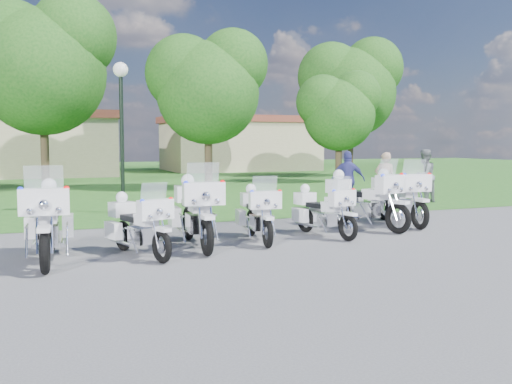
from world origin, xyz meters
name	(u,v)px	position (x,y,z in m)	size (l,w,h in m)	color
ground	(236,242)	(0.00, 0.00, 0.00)	(100.00, 100.00, 0.00)	#545459
grass_lawn	(97,175)	(0.00, 27.00, 0.00)	(100.00, 48.00, 0.01)	#246620
motorcycle_0	(48,220)	(-3.83, -0.63, 0.74)	(0.98, 2.63, 1.77)	black
motorcycle_1	(138,224)	(-2.24, -0.74, 0.60)	(1.10, 2.06, 1.43)	black
motorcycle_2	(195,211)	(-0.96, -0.16, 0.74)	(0.97, 2.62, 1.76)	black
motorcycle_3	(258,213)	(0.48, -0.03, 0.61)	(0.92, 2.16, 1.46)	black
motorcycle_4	(322,210)	(2.11, 0.03, 0.59)	(0.94, 2.07, 1.40)	black
motorcycle_5	(362,199)	(3.57, 0.66, 0.73)	(1.33, 2.53, 1.75)	black
motorcycle_6	(398,196)	(4.88, 1.00, 0.72)	(1.00, 2.57, 1.72)	black
lamp_post	(121,101)	(-1.50, 5.99, 3.38)	(0.44, 0.44, 4.52)	black
tree_1	(41,60)	(-3.50, 15.85, 5.78)	(6.55, 5.59, 8.74)	#38281C
tree_2	(207,83)	(3.49, 13.66, 4.82)	(5.47, 4.66, 7.29)	#38281C
tree_3	(338,108)	(11.35, 15.45, 3.95)	(4.48, 3.82, 5.97)	#38281C
tree_4	(350,84)	(14.86, 20.11, 5.78)	(6.56, 5.59, 8.74)	#38281C
building_east	(239,143)	(11.00, 30.00, 2.07)	(11.44, 7.28, 4.10)	tan
bystander_a	(385,180)	(6.61, 4.14, 0.91)	(0.66, 0.43, 1.81)	tan
bystander_b	(424,176)	(8.85, 4.99, 0.95)	(0.92, 0.72, 1.89)	slate
bystander_c	(348,180)	(5.42, 4.45, 0.93)	(1.09, 0.45, 1.85)	#3A3C8C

